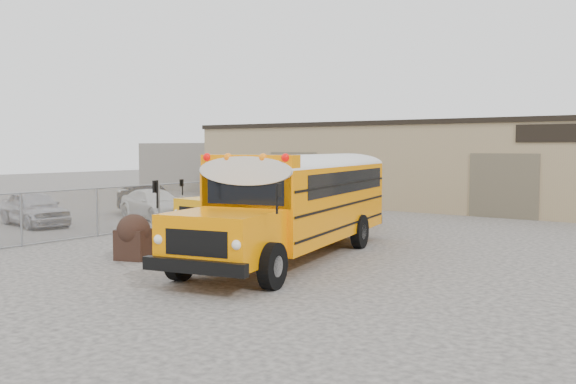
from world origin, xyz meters
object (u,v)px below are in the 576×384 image
Objects in this scene: car_white at (155,204)px; car_dark at (147,201)px; school_bus_left at (368,185)px; tarp_bundle at (134,236)px; car_silver at (34,208)px; school_bus_right at (362,185)px.

car_white is 1.06× the size of car_dark.
school_bus_left reaches higher than tarp_bundle.
car_silver is 5.22m from car_white.
school_bus_left reaches higher than car_silver.
tarp_bundle is 10.15m from car_silver.
school_bus_left is at bearing -31.38° from car_silver.
car_white is 1.52m from car_dark.
car_silver reaches higher than tarp_bundle.
car_silver reaches higher than car_dark.
school_bus_right is (1.92, -3.90, 0.26)m from school_bus_left.
car_white is at bearing -98.85° from car_dark.
car_silver is at bearing 163.55° from tarp_bundle.
car_dark is (-1.34, 0.71, 0.04)m from car_white.
school_bus_left is 2.16× the size of car_dark.
tarp_bundle is 0.29× the size of car_white.
school_bus_left reaches higher than car_dark.
tarp_bundle is 0.31× the size of car_dark.
car_white is at bearing 135.01° from tarp_bundle.
school_bus_right is 2.56× the size of car_silver.
car_silver is at bearing -132.85° from school_bus_left.
car_silver is at bearing -150.17° from school_bus_right.
car_white is (-7.84, -5.89, -0.89)m from school_bus_left.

